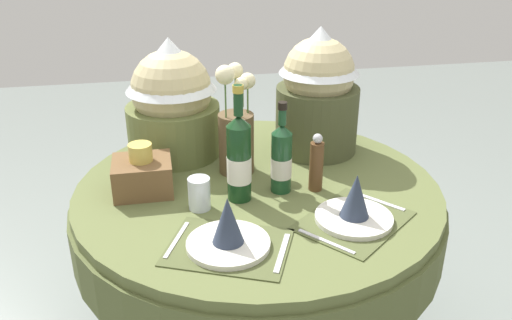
{
  "coord_description": "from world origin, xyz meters",
  "views": [
    {
      "loc": [
        -0.32,
        -1.64,
        1.62
      ],
      "look_at": [
        0.0,
        0.03,
        0.83
      ],
      "focal_mm": 37.65,
      "sensor_mm": 36.0,
      "label": 1
    }
  ],
  "objects_px": {
    "tumbler_near_left": "(199,193)",
    "place_setting_left": "(228,233)",
    "place_setting_right": "(355,208)",
    "gift_tub_back_left": "(172,96)",
    "dining_table": "(258,219)",
    "flower_vase": "(236,131)",
    "wine_bottle_left": "(239,158)",
    "pepper_mill": "(316,164)",
    "gift_tub_back_right": "(318,87)",
    "woven_basket_side_left": "(143,174)",
    "wine_bottle_centre": "(281,158)"
  },
  "relations": [
    {
      "from": "place_setting_left",
      "to": "pepper_mill",
      "type": "relative_size",
      "value": 2.02
    },
    {
      "from": "flower_vase",
      "to": "tumbler_near_left",
      "type": "bearing_deg",
      "value": -122.39
    },
    {
      "from": "wine_bottle_centre",
      "to": "wine_bottle_left",
      "type": "bearing_deg",
      "value": -168.96
    },
    {
      "from": "place_setting_right",
      "to": "woven_basket_side_left",
      "type": "height_order",
      "value": "woven_basket_side_left"
    },
    {
      "from": "wine_bottle_left",
      "to": "woven_basket_side_left",
      "type": "relative_size",
      "value": 2.0
    },
    {
      "from": "dining_table",
      "to": "place_setting_right",
      "type": "xyz_separation_m",
      "value": [
        0.24,
        -0.3,
        0.19
      ]
    },
    {
      "from": "flower_vase",
      "to": "tumbler_near_left",
      "type": "xyz_separation_m",
      "value": [
        -0.16,
        -0.25,
        -0.1
      ]
    },
    {
      "from": "tumbler_near_left",
      "to": "gift_tub_back_right",
      "type": "relative_size",
      "value": 0.22
    },
    {
      "from": "place_setting_left",
      "to": "woven_basket_side_left",
      "type": "distance_m",
      "value": 0.46
    },
    {
      "from": "wine_bottle_centre",
      "to": "gift_tub_back_right",
      "type": "bearing_deg",
      "value": 55.65
    },
    {
      "from": "place_setting_left",
      "to": "tumbler_near_left",
      "type": "relative_size",
      "value": 3.89
    },
    {
      "from": "place_setting_left",
      "to": "tumbler_near_left",
      "type": "xyz_separation_m",
      "value": [
        -0.06,
        0.24,
        0.01
      ]
    },
    {
      "from": "place_setting_right",
      "to": "tumbler_near_left",
      "type": "height_order",
      "value": "place_setting_right"
    },
    {
      "from": "flower_vase",
      "to": "wine_bottle_centre",
      "type": "xyz_separation_m",
      "value": [
        0.12,
        -0.18,
        -0.04
      ]
    },
    {
      "from": "tumbler_near_left",
      "to": "gift_tub_back_right",
      "type": "height_order",
      "value": "gift_tub_back_right"
    },
    {
      "from": "gift_tub_back_right",
      "to": "woven_basket_side_left",
      "type": "distance_m",
      "value": 0.74
    },
    {
      "from": "place_setting_right",
      "to": "pepper_mill",
      "type": "distance_m",
      "value": 0.24
    },
    {
      "from": "dining_table",
      "to": "tumbler_near_left",
      "type": "distance_m",
      "value": 0.32
    },
    {
      "from": "gift_tub_back_right",
      "to": "tumbler_near_left",
      "type": "bearing_deg",
      "value": -142.35
    },
    {
      "from": "dining_table",
      "to": "gift_tub_back_right",
      "type": "distance_m",
      "value": 0.56
    },
    {
      "from": "gift_tub_back_left",
      "to": "woven_basket_side_left",
      "type": "height_order",
      "value": "gift_tub_back_left"
    },
    {
      "from": "woven_basket_side_left",
      "to": "place_setting_left",
      "type": "bearing_deg",
      "value": -59.08
    },
    {
      "from": "place_setting_right",
      "to": "woven_basket_side_left",
      "type": "relative_size",
      "value": 2.19
    },
    {
      "from": "dining_table",
      "to": "gift_tub_back_left",
      "type": "relative_size",
      "value": 2.83
    },
    {
      "from": "dining_table",
      "to": "woven_basket_side_left",
      "type": "relative_size",
      "value": 6.61
    },
    {
      "from": "place_setting_right",
      "to": "gift_tub_back_left",
      "type": "bearing_deg",
      "value": 129.24
    },
    {
      "from": "dining_table",
      "to": "place_setting_left",
      "type": "height_order",
      "value": "place_setting_left"
    },
    {
      "from": "gift_tub_back_right",
      "to": "place_setting_left",
      "type": "bearing_deg",
      "value": -125.29
    },
    {
      "from": "pepper_mill",
      "to": "gift_tub_back_right",
      "type": "relative_size",
      "value": 0.42
    },
    {
      "from": "place_setting_right",
      "to": "flower_vase",
      "type": "xyz_separation_m",
      "value": [
        -0.3,
        0.42,
        0.11
      ]
    },
    {
      "from": "pepper_mill",
      "to": "gift_tub_back_right",
      "type": "height_order",
      "value": "gift_tub_back_right"
    },
    {
      "from": "dining_table",
      "to": "gift_tub_back_left",
      "type": "height_order",
      "value": "gift_tub_back_left"
    },
    {
      "from": "flower_vase",
      "to": "woven_basket_side_left",
      "type": "bearing_deg",
      "value": -163.37
    },
    {
      "from": "pepper_mill",
      "to": "gift_tub_back_right",
      "type": "distance_m",
      "value": 0.38
    },
    {
      "from": "wine_bottle_left",
      "to": "gift_tub_back_left",
      "type": "distance_m",
      "value": 0.46
    },
    {
      "from": "flower_vase",
      "to": "wine_bottle_left",
      "type": "height_order",
      "value": "flower_vase"
    },
    {
      "from": "place_setting_left",
      "to": "woven_basket_side_left",
      "type": "height_order",
      "value": "woven_basket_side_left"
    },
    {
      "from": "tumbler_near_left",
      "to": "wine_bottle_centre",
      "type": "bearing_deg",
      "value": 13.67
    },
    {
      "from": "flower_vase",
      "to": "wine_bottle_left",
      "type": "bearing_deg",
      "value": -96.57
    },
    {
      "from": "dining_table",
      "to": "wine_bottle_centre",
      "type": "relative_size",
      "value": 4.07
    },
    {
      "from": "place_setting_left",
      "to": "pepper_mill",
      "type": "distance_m",
      "value": 0.46
    },
    {
      "from": "pepper_mill",
      "to": "gift_tub_back_left",
      "type": "bearing_deg",
      "value": 138.73
    },
    {
      "from": "dining_table",
      "to": "flower_vase",
      "type": "bearing_deg",
      "value": 113.13
    },
    {
      "from": "tumbler_near_left",
      "to": "place_setting_left",
      "type": "bearing_deg",
      "value": -76.37
    },
    {
      "from": "wine_bottle_centre",
      "to": "gift_tub_back_left",
      "type": "xyz_separation_m",
      "value": [
        -0.34,
        0.38,
        0.12
      ]
    },
    {
      "from": "gift_tub_back_left",
      "to": "gift_tub_back_right",
      "type": "bearing_deg",
      "value": -6.99
    },
    {
      "from": "gift_tub_back_left",
      "to": "place_setting_left",
      "type": "bearing_deg",
      "value": -80.94
    },
    {
      "from": "flower_vase",
      "to": "pepper_mill",
      "type": "distance_m",
      "value": 0.32
    },
    {
      "from": "wine_bottle_left",
      "to": "tumbler_near_left",
      "type": "height_order",
      "value": "wine_bottle_left"
    },
    {
      "from": "woven_basket_side_left",
      "to": "flower_vase",
      "type": "bearing_deg",
      "value": 16.63
    }
  ]
}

